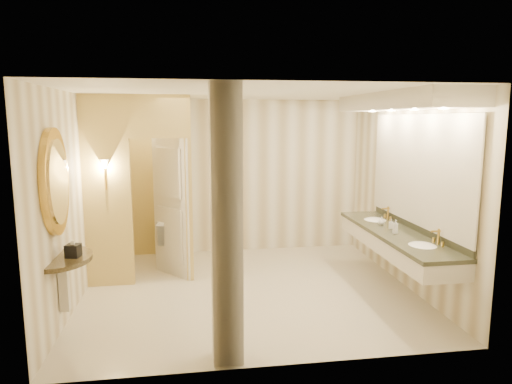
% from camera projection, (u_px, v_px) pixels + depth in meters
% --- Properties ---
extents(floor, '(4.50, 4.50, 0.00)m').
position_uv_depth(floor, '(249.00, 290.00, 6.37)').
color(floor, beige).
rests_on(floor, ground).
extents(ceiling, '(4.50, 4.50, 0.00)m').
position_uv_depth(ceiling, '(248.00, 93.00, 5.94)').
color(ceiling, white).
rests_on(ceiling, wall_back).
extents(wall_back, '(4.50, 0.02, 2.70)m').
position_uv_depth(wall_back, '(234.00, 177.00, 8.11)').
color(wall_back, '#EFE7CF').
rests_on(wall_back, floor).
extents(wall_front, '(4.50, 0.02, 2.70)m').
position_uv_depth(wall_front, '(277.00, 230.00, 4.20)').
color(wall_front, '#EFE7CF').
rests_on(wall_front, floor).
extents(wall_left, '(0.02, 4.00, 2.70)m').
position_uv_depth(wall_left, '(74.00, 199.00, 5.83)').
color(wall_left, '#EFE7CF').
rests_on(wall_left, floor).
extents(wall_right, '(0.02, 4.00, 2.70)m').
position_uv_depth(wall_right, '(405.00, 191.00, 6.48)').
color(wall_right, '#EFE7CF').
rests_on(wall_right, floor).
extents(toilet_closet, '(1.50, 1.55, 2.70)m').
position_uv_depth(toilet_closet, '(166.00, 184.00, 6.93)').
color(toilet_closet, '#E2D176').
rests_on(toilet_closet, floor).
extents(wall_sconce, '(0.14, 0.14, 0.42)m').
position_uv_depth(wall_sconce, '(105.00, 166.00, 6.24)').
color(wall_sconce, gold).
rests_on(wall_sconce, toilet_closet).
extents(vanity, '(0.75, 2.80, 2.09)m').
position_uv_depth(vanity, '(401.00, 175.00, 6.01)').
color(vanity, beige).
rests_on(vanity, floor).
extents(console_shelf, '(0.89, 0.89, 1.90)m').
position_uv_depth(console_shelf, '(57.00, 215.00, 4.92)').
color(console_shelf, black).
rests_on(console_shelf, floor).
extents(pillar, '(0.29, 0.29, 2.70)m').
position_uv_depth(pillar, '(226.00, 227.00, 4.33)').
color(pillar, beige).
rests_on(pillar, floor).
extents(tissue_box, '(0.17, 0.17, 0.14)m').
position_uv_depth(tissue_box, '(73.00, 251.00, 4.97)').
color(tissue_box, black).
rests_on(tissue_box, console_shelf).
extents(toilet, '(0.50, 0.82, 0.80)m').
position_uv_depth(toilet, '(171.00, 241.00, 7.39)').
color(toilet, white).
rests_on(toilet, floor).
extents(soap_bottle_a, '(0.08, 0.08, 0.13)m').
position_uv_depth(soap_bottle_a, '(391.00, 224.00, 6.27)').
color(soap_bottle_a, beige).
rests_on(soap_bottle_a, vanity).
extents(soap_bottle_b, '(0.11, 0.11, 0.11)m').
position_uv_depth(soap_bottle_b, '(382.00, 221.00, 6.48)').
color(soap_bottle_b, silver).
rests_on(soap_bottle_b, vanity).
extents(soap_bottle_c, '(0.08, 0.08, 0.19)m').
position_uv_depth(soap_bottle_c, '(395.00, 227.00, 5.97)').
color(soap_bottle_c, '#C6B28C').
rests_on(soap_bottle_c, vanity).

